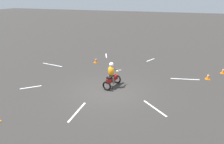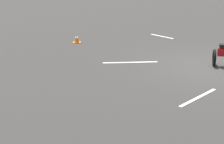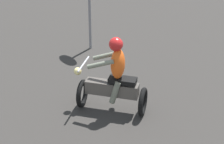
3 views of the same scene
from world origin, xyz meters
The scene contains 1 object.
motorcycle_rider_background centered at (8.08, 6.65, 0.73)m, with size 1.48×1.33×1.66m.
Camera 3 is at (1.99, 11.42, 4.99)m, focal length 70.00 mm.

